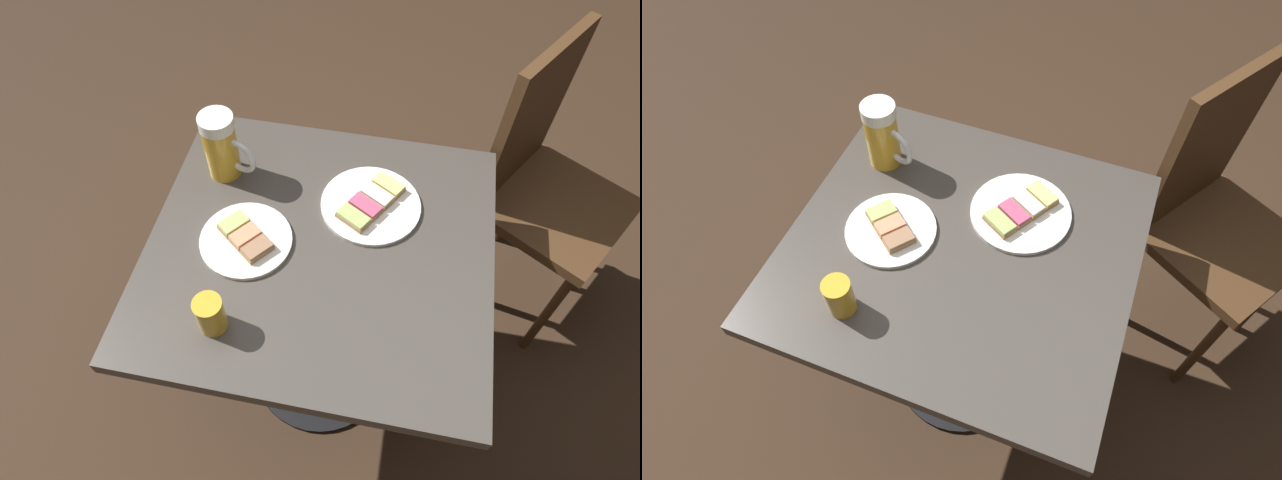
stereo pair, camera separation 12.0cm
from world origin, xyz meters
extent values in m
plane|color=#382619|center=(0.00, 0.00, 0.00)|extent=(6.00, 6.00, 0.00)
cylinder|color=black|center=(0.00, 0.00, 0.01)|extent=(0.44, 0.44, 0.01)
cylinder|color=black|center=(0.00, 0.00, 0.36)|extent=(0.09, 0.09, 0.69)
cube|color=#423D38|center=(0.00, 0.00, 0.71)|extent=(0.74, 0.78, 0.04)
cylinder|color=white|center=(-0.13, 0.10, 0.73)|extent=(0.24, 0.24, 0.01)
cube|color=#9E7547|center=(-0.19, 0.13, 0.74)|extent=(0.07, 0.09, 0.01)
cube|color=#EFE07A|center=(-0.19, 0.13, 0.75)|extent=(0.07, 0.08, 0.01)
cube|color=#9E7547|center=(-0.15, 0.11, 0.74)|extent=(0.07, 0.09, 0.01)
cube|color=white|center=(-0.15, 0.11, 0.75)|extent=(0.07, 0.08, 0.01)
cube|color=#9E7547|center=(-0.11, 0.09, 0.74)|extent=(0.07, 0.09, 0.01)
cube|color=#BC4C70|center=(-0.11, 0.09, 0.75)|extent=(0.07, 0.08, 0.01)
cube|color=#9E7547|center=(-0.08, 0.06, 0.74)|extent=(0.07, 0.09, 0.01)
cube|color=#ADC66B|center=(-0.08, 0.06, 0.75)|extent=(0.07, 0.08, 0.01)
cylinder|color=white|center=(0.02, -0.17, 0.73)|extent=(0.21, 0.21, 0.01)
cube|color=#9E7547|center=(-0.01, -0.20, 0.74)|extent=(0.08, 0.07, 0.01)
cube|color=#ADC66B|center=(-0.01, -0.20, 0.75)|extent=(0.07, 0.07, 0.01)
cube|color=#9E7547|center=(0.02, -0.17, 0.74)|extent=(0.08, 0.07, 0.01)
cube|color=#EA8E66|center=(0.02, -0.17, 0.75)|extent=(0.07, 0.07, 0.01)
cube|color=#9E7547|center=(0.05, -0.13, 0.74)|extent=(0.08, 0.07, 0.01)
cube|color=#997051|center=(0.05, -0.13, 0.75)|extent=(0.07, 0.07, 0.01)
cylinder|color=gold|center=(-0.18, -0.28, 0.80)|extent=(0.08, 0.08, 0.15)
cylinder|color=white|center=(-0.18, -0.28, 0.89)|extent=(0.08, 0.08, 0.03)
torus|color=silver|center=(-0.16, -0.23, 0.81)|extent=(0.05, 0.10, 0.10)
cylinder|color=gold|center=(0.24, -0.18, 0.77)|extent=(0.06, 0.06, 0.09)
cylinder|color=#472D19|center=(-0.21, 0.68, 0.23)|extent=(0.03, 0.03, 0.46)
cylinder|color=#472D19|center=(-0.48, 0.85, 0.23)|extent=(0.03, 0.03, 0.46)
cylinder|color=#472D19|center=(-0.38, 0.41, 0.23)|extent=(0.03, 0.03, 0.46)
cylinder|color=#472D19|center=(-0.65, 0.58, 0.23)|extent=(0.03, 0.03, 0.46)
cube|color=#472D19|center=(-0.43, 0.63, 0.48)|extent=(0.52, 0.52, 0.04)
cube|color=#472D19|center=(-0.52, 0.48, 0.73)|extent=(0.30, 0.21, 0.46)
camera|label=1|loc=(0.68, 0.13, 1.73)|focal=30.20mm
camera|label=2|loc=(0.65, 0.25, 1.73)|focal=30.20mm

